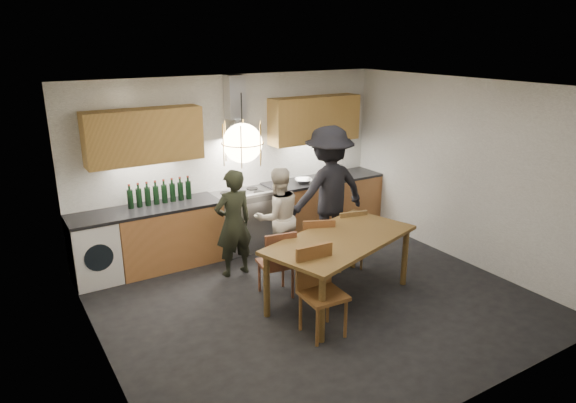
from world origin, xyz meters
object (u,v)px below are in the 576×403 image
mixing_bowl (303,181)px  dining_table (341,245)px  chair_front (319,284)px  person_mid (278,217)px  person_left (234,223)px  wine_bottles (160,192)px  chair_back_left (278,260)px  person_right (328,191)px  stock_pot (336,171)px

mixing_bowl → dining_table: bearing=-111.1°
chair_front → person_mid: (0.50, 1.72, 0.15)m
person_left → wine_bottles: bearing=-53.5°
chair_back_left → chair_front: 0.88m
person_mid → person_right: 0.90m
chair_front → wine_bottles: (-0.86, 2.63, 0.51)m
chair_front → mixing_bowl: bearing=63.6°
mixing_bowl → wine_bottles: bearing=175.7°
chair_front → person_right: (1.36, 1.73, 0.40)m
dining_table → mixing_bowl: (0.78, 2.02, 0.21)m
dining_table → chair_front: bearing=-162.2°
wine_bottles → stock_pot: bearing=-1.0°
person_left → mixing_bowl: (1.57, 0.69, 0.19)m
person_mid → mixing_bowl: (0.91, 0.74, 0.22)m
chair_back_left → person_left: bearing=-70.5°
chair_front → person_mid: bearing=77.2°
dining_table → person_left: bearing=103.3°
person_left → wine_bottles: (-0.70, 0.86, 0.33)m
dining_table → chair_front: chair_front is taller
chair_front → chair_back_left: bearing=93.3°
mixing_bowl → stock_pot: bearing=9.4°
person_right → stock_pot: person_right is taller
dining_table → chair_back_left: bearing=127.8°
dining_table → person_mid: person_mid is taller
person_mid → person_left: bearing=1.3°
stock_pot → wine_bottles: bearing=179.0°
person_right → stock_pot: bearing=-131.9°
dining_table → stock_pot: stock_pot is taller
person_left → wine_bottles: person_left is taller
person_right → person_left: bearing=-1.2°
chair_back_left → chair_front: chair_front is taller
dining_table → person_mid: 1.29m
chair_back_left → mixing_bowl: 2.16m
stock_pot → person_left: bearing=-160.5°
person_left → person_mid: (0.66, -0.05, -0.03)m
stock_pot → dining_table: bearing=-125.2°
person_mid → wine_bottles: 1.67m
dining_table → stock_pot: bearing=37.5°
mixing_bowl → chair_front: bearing=-119.7°
person_left → mixing_bowl: person_left is taller
mixing_bowl → wine_bottles: (-2.27, 0.17, 0.13)m
person_right → stock_pot: size_ratio=8.63×
dining_table → chair_back_left: chair_back_left is taller
stock_pot → wine_bottles: (-3.00, 0.05, 0.09)m
wine_bottles → person_left: bearing=-51.1°
person_mid → person_right: person_right is taller
chair_front → person_right: person_right is taller
wine_bottles → chair_back_left: bearing=-63.9°
person_mid → stock_pot: 1.87m
dining_table → stock_pot: size_ratio=9.65×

